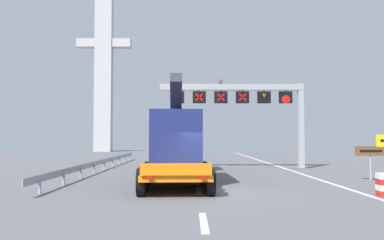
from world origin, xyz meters
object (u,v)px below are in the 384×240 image
(overhead_lane_gantry, at_px, (248,100))
(tourist_info_sign_brown, at_px, (371,154))
(bridge_pylon_distant, at_px, (104,62))
(heavy_haul_truck_orange, at_px, (176,143))

(overhead_lane_gantry, distance_m, tourist_info_sign_brown, 10.40)
(tourist_info_sign_brown, xyz_separation_m, bridge_pylon_distant, (-24.04, 45.35, 13.66))
(tourist_info_sign_brown, bearing_deg, heavy_haul_truck_orange, 169.65)
(heavy_haul_truck_orange, relative_size, bridge_pylon_distant, 0.48)
(tourist_info_sign_brown, bearing_deg, bridge_pylon_distant, 117.93)
(bridge_pylon_distant, bearing_deg, heavy_haul_truck_orange, -72.54)
(overhead_lane_gantry, relative_size, tourist_info_sign_brown, 5.98)
(bridge_pylon_distant, bearing_deg, overhead_lane_gantry, -63.22)
(heavy_haul_truck_orange, distance_m, tourist_info_sign_brown, 10.56)
(bridge_pylon_distant, bearing_deg, tourist_info_sign_brown, -62.07)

